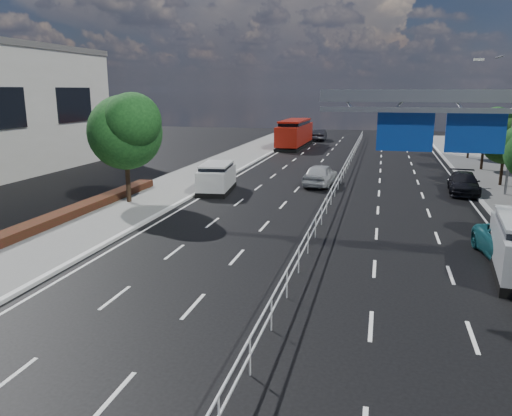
% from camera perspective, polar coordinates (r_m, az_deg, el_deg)
% --- Properties ---
extents(ground, '(160.00, 160.00, 0.00)m').
position_cam_1_polar(ground, '(11.60, -2.88, -22.59)').
color(ground, black).
rests_on(ground, ground).
extents(median_fence, '(0.05, 85.00, 1.02)m').
position_cam_1_polar(median_fence, '(32.20, 8.89, 1.96)').
color(median_fence, silver).
rests_on(median_fence, ground).
extents(overhead_gantry, '(10.24, 0.38, 7.45)m').
position_cam_1_polar(overhead_gantry, '(19.45, 26.09, 8.49)').
color(overhead_gantry, gray).
rests_on(overhead_gantry, ground).
extents(streetlight_far, '(2.78, 2.40, 9.00)m').
position_cam_1_polar(streetlight_far, '(35.83, 26.94, 9.39)').
color(streetlight_far, gray).
rests_on(streetlight_far, ground).
extents(near_tree_back, '(4.84, 4.51, 6.69)m').
position_cam_1_polar(near_tree_back, '(30.79, -14.68, 8.85)').
color(near_tree_back, black).
rests_on(near_tree_back, ground).
extents(far_tree_f, '(3.52, 3.28, 5.02)m').
position_cam_1_polar(far_tree_f, '(39.49, 26.67, 7.14)').
color(far_tree_f, black).
rests_on(far_tree_f, ground).
extents(far_tree_g, '(3.96, 3.69, 5.45)m').
position_cam_1_polar(far_tree_g, '(46.80, 24.81, 8.41)').
color(far_tree_g, black).
rests_on(far_tree_g, ground).
extents(far_tree_h, '(3.41, 3.18, 4.91)m').
position_cam_1_polar(far_tree_h, '(54.20, 23.38, 8.71)').
color(far_tree_h, black).
rests_on(far_tree_h, ground).
extents(white_minivan, '(2.47, 4.72, 1.96)m').
position_cam_1_polar(white_minivan, '(34.09, -4.52, 3.46)').
color(white_minivan, black).
rests_on(white_minivan, ground).
extents(red_bus, '(2.87, 11.10, 3.30)m').
position_cam_1_polar(red_bus, '(61.01, 4.44, 8.54)').
color(red_bus, black).
rests_on(red_bus, ground).
extents(near_car_silver, '(2.36, 4.82, 1.58)m').
position_cam_1_polar(near_car_silver, '(36.63, 7.39, 3.80)').
color(near_car_silver, '#A8ABAF').
rests_on(near_car_silver, ground).
extents(near_car_dark, '(1.72, 4.67, 1.53)m').
position_cam_1_polar(near_car_dark, '(69.73, 7.28, 8.29)').
color(near_car_dark, black).
rests_on(near_car_dark, ground).
extents(parked_car_dark, '(2.23, 4.84, 1.37)m').
position_cam_1_polar(parked_car_dark, '(36.40, 22.65, 2.65)').
color(parked_car_dark, black).
rests_on(parked_car_dark, ground).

